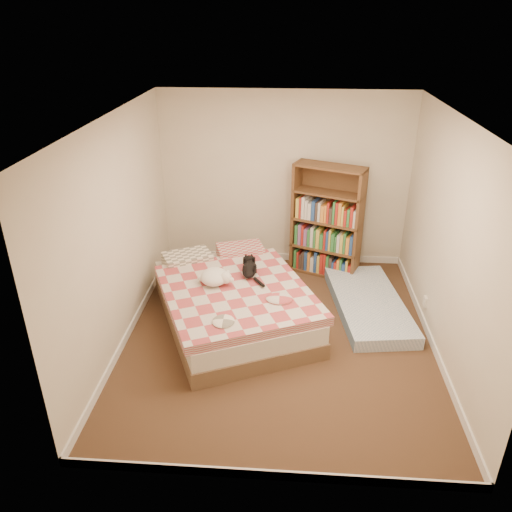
# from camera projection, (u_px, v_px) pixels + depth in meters

# --- Properties ---
(room) EXTENTS (3.51, 4.01, 2.51)m
(room) POSITION_uv_depth(u_px,v_px,m) (280.00, 243.00, 5.30)
(room) COLOR #48301E
(room) RESTS_ON ground
(bed) EXTENTS (2.27, 2.61, 0.58)m
(bed) POSITION_uv_depth(u_px,v_px,m) (233.00, 300.00, 6.04)
(bed) COLOR brown
(bed) RESTS_ON room
(bookshelf) EXTENTS (1.08, 0.68, 1.59)m
(bookshelf) POSITION_uv_depth(u_px,v_px,m) (326.00, 235.00, 7.01)
(bookshelf) COLOR #50391B
(bookshelf) RESTS_ON room
(floor_mattress) EXTENTS (1.02, 1.85, 0.16)m
(floor_mattress) POSITION_uv_depth(u_px,v_px,m) (368.00, 304.00, 6.31)
(floor_mattress) COLOR #6688AA
(floor_mattress) RESTS_ON room
(black_cat) EXTENTS (0.25, 0.67, 0.15)m
(black_cat) POSITION_uv_depth(u_px,v_px,m) (250.00, 268.00, 6.09)
(black_cat) COLOR black
(black_cat) RESTS_ON bed
(white_dog) EXTENTS (0.46, 0.47, 0.18)m
(white_dog) POSITION_uv_depth(u_px,v_px,m) (215.00, 277.00, 5.84)
(white_dog) COLOR white
(white_dog) RESTS_ON bed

